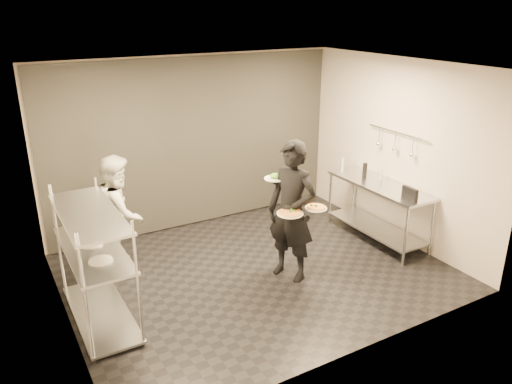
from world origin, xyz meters
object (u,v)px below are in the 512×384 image
pizza_plate_far (316,207)px  bottle_green (343,164)px  bottle_clear (381,174)px  bottle_dark (365,170)px  salad_plate (275,177)px  prep_counter (378,202)px  pizza_plate_near (290,213)px  pass_rack (95,260)px  pos_monitor (410,194)px  waiter (292,212)px  chef (120,213)px

pizza_plate_far → bottle_green: bottle_green is taller
bottle_clear → bottle_dark: 0.26m
salad_plate → bottle_green: (1.85, 0.85, -0.35)m
prep_counter → pizza_plate_far: bearing=-160.7°
pizza_plate_near → bottle_clear: bearing=17.1°
bottle_clear → pass_rack: bearing=-178.1°
bottle_dark → pizza_plate_near: bearing=-156.6°
salad_plate → pos_monitor: (1.82, -0.67, -0.36)m
pass_rack → waiter: (2.50, -0.30, 0.19)m
waiter → pizza_plate_near: 0.29m
prep_counter → pizza_plate_near: 2.11m
pizza_plate_far → bottle_green: (1.55, 1.37, -0.05)m
pizza_plate_near → bottle_green: size_ratio=1.58×
pizza_plate_near → pos_monitor: 1.89m
waiter → pass_rack: bearing=-121.2°
pizza_plate_near → bottle_clear: (2.15, 0.66, -0.04)m
chef → bottle_clear: chef is taller
waiter → chef: waiter is taller
chef → pizza_plate_far: chef is taller
bottle_clear → bottle_green: bearing=110.0°
pos_monitor → bottle_green: size_ratio=1.24×
chef → salad_plate: 2.20m
prep_counter → pizza_plate_far: size_ratio=6.36×
waiter → bottle_clear: waiter is taller
chef → pizza_plate_near: 2.38m
prep_counter → pizza_plate_near: pizza_plate_near is taller
pizza_plate_far → pizza_plate_near: bearing=170.6°
prep_counter → pizza_plate_near: (-2.00, -0.51, 0.43)m
pizza_plate_far → bottle_dark: 1.87m
pos_monitor → bottle_clear: bearing=74.0°
prep_counter → pizza_plate_far: pizza_plate_far is taller
chef → bottle_dark: size_ratio=6.83×
pizza_plate_near → bottle_dark: 2.17m
prep_counter → pos_monitor: (-0.12, -0.72, 0.39)m
waiter → pizza_plate_near: (-0.17, -0.21, 0.10)m
chef → waiter: bearing=-107.9°
pizza_plate_near → salad_plate: bearing=82.8°
chef → pizza_plate_far: (2.09, -1.67, 0.25)m
pass_rack → bottle_clear: (4.48, 0.15, 0.24)m
prep_counter → salad_plate: size_ratio=6.33×
bottle_clear → bottle_dark: (-0.16, 0.20, 0.03)m
pizza_plate_far → pos_monitor: (1.52, -0.15, -0.06)m
pass_rack → bottle_dark: pass_rack is taller
waiter → pos_monitor: 1.76m
bottle_clear → chef: bearing=166.2°
pos_monitor → salad_plate: bearing=161.3°
prep_counter → pos_monitor: size_ratio=6.76×
bottle_dark → prep_counter: bearing=-88.8°
bottle_clear → waiter: bearing=-167.2°
pass_rack → bottle_clear: bearing=1.9°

